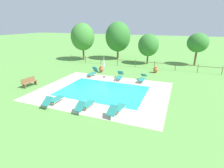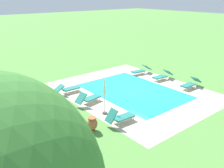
{
  "view_description": "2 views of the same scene",
  "coord_description": "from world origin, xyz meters",
  "px_view_note": "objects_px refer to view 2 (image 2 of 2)",
  "views": [
    {
      "loc": [
        6.41,
        -13.93,
        6.02
      ],
      "look_at": [
        0.74,
        0.5,
        0.6
      ],
      "focal_mm": 28.18,
      "sensor_mm": 36.0,
      "label": 1
    },
    {
      "loc": [
        -12.75,
        12.54,
        7.07
      ],
      "look_at": [
        1.17,
        1.14,
        0.52
      ],
      "focal_mm": 40.01,
      "sensor_mm": 36.0,
      "label": 2
    }
  ],
  "objects_px": {
    "sun_lounger_north_near_steps": "(120,117)",
    "sun_lounger_north_far": "(89,98)",
    "sun_lounger_south_near_corner": "(68,89)",
    "terracotta_urn_near_fence": "(92,124)",
    "sun_lounger_north_end": "(141,70)",
    "terracotta_urn_by_tree": "(8,98)",
    "sun_lounger_north_mid": "(162,76)",
    "sun_lounger_south_mid": "(191,84)",
    "patio_umbrella_closed_row_west": "(105,90)"
  },
  "relations": [
    {
      "from": "sun_lounger_north_near_steps",
      "to": "patio_umbrella_closed_row_west",
      "type": "distance_m",
      "value": 1.93
    },
    {
      "from": "sun_lounger_north_near_steps",
      "to": "patio_umbrella_closed_row_west",
      "type": "height_order",
      "value": "patio_umbrella_closed_row_west"
    },
    {
      "from": "sun_lounger_north_near_steps",
      "to": "sun_lounger_north_far",
      "type": "xyz_separation_m",
      "value": [
        3.45,
        -0.16,
        -0.02
      ]
    },
    {
      "from": "sun_lounger_north_mid",
      "to": "sun_lounger_north_far",
      "type": "bearing_deg",
      "value": 90.47
    },
    {
      "from": "patio_umbrella_closed_row_west",
      "to": "terracotta_urn_near_fence",
      "type": "relative_size",
      "value": 3.15
    },
    {
      "from": "sun_lounger_north_mid",
      "to": "sun_lounger_south_near_corner",
      "type": "height_order",
      "value": "sun_lounger_north_mid"
    },
    {
      "from": "sun_lounger_north_far",
      "to": "patio_umbrella_closed_row_west",
      "type": "height_order",
      "value": "patio_umbrella_closed_row_west"
    },
    {
      "from": "sun_lounger_north_far",
      "to": "sun_lounger_north_end",
      "type": "height_order",
      "value": "sun_lounger_north_far"
    },
    {
      "from": "terracotta_urn_near_fence",
      "to": "sun_lounger_north_near_steps",
      "type": "bearing_deg",
      "value": -100.23
    },
    {
      "from": "sun_lounger_north_mid",
      "to": "terracotta_urn_near_fence",
      "type": "distance_m",
      "value": 10.15
    },
    {
      "from": "sun_lounger_north_end",
      "to": "terracotta_urn_by_tree",
      "type": "distance_m",
      "value": 11.78
    },
    {
      "from": "sun_lounger_north_near_steps",
      "to": "terracotta_urn_by_tree",
      "type": "bearing_deg",
      "value": 31.11
    },
    {
      "from": "sun_lounger_north_far",
      "to": "sun_lounger_north_end",
      "type": "relative_size",
      "value": 0.98
    },
    {
      "from": "sun_lounger_north_near_steps",
      "to": "terracotta_urn_near_fence",
      "type": "relative_size",
      "value": 2.3
    },
    {
      "from": "sun_lounger_north_near_steps",
      "to": "sun_lounger_north_end",
      "type": "xyz_separation_m",
      "value": [
        5.85,
        -7.63,
        -0.03
      ]
    },
    {
      "from": "sun_lounger_north_mid",
      "to": "sun_lounger_south_mid",
      "type": "xyz_separation_m",
      "value": [
        -2.73,
        -0.16,
        0.0
      ]
    },
    {
      "from": "sun_lounger_north_far",
      "to": "terracotta_urn_near_fence",
      "type": "height_order",
      "value": "sun_lounger_north_far"
    },
    {
      "from": "sun_lounger_north_mid",
      "to": "terracotta_urn_near_fence",
      "type": "height_order",
      "value": "sun_lounger_north_mid"
    },
    {
      "from": "sun_lounger_north_mid",
      "to": "sun_lounger_north_end",
      "type": "height_order",
      "value": "sun_lounger_north_mid"
    },
    {
      "from": "sun_lounger_south_near_corner",
      "to": "terracotta_urn_near_fence",
      "type": "xyz_separation_m",
      "value": [
        -5.67,
        1.72,
        0.07
      ]
    },
    {
      "from": "sun_lounger_south_mid",
      "to": "terracotta_urn_near_fence",
      "type": "xyz_separation_m",
      "value": [
        -0.46,
        9.79,
        0.06
      ]
    },
    {
      "from": "sun_lounger_north_mid",
      "to": "sun_lounger_north_end",
      "type": "xyz_separation_m",
      "value": [
        2.34,
        0.26,
        -0.0
      ]
    },
    {
      "from": "sun_lounger_north_far",
      "to": "sun_lounger_north_mid",
      "type": "bearing_deg",
      "value": -89.53
    },
    {
      "from": "sun_lounger_north_near_steps",
      "to": "sun_lounger_south_near_corner",
      "type": "distance_m",
      "value": 5.98
    },
    {
      "from": "sun_lounger_north_far",
      "to": "sun_lounger_south_mid",
      "type": "xyz_separation_m",
      "value": [
        -2.67,
        -7.89,
        -0.01
      ]
    },
    {
      "from": "sun_lounger_north_near_steps",
      "to": "sun_lounger_north_mid",
      "type": "distance_m",
      "value": 8.64
    },
    {
      "from": "sun_lounger_north_near_steps",
      "to": "sun_lounger_south_near_corner",
      "type": "xyz_separation_m",
      "value": [
        5.98,
        0.02,
        -0.04
      ]
    },
    {
      "from": "terracotta_urn_near_fence",
      "to": "sun_lounger_south_near_corner",
      "type": "bearing_deg",
      "value": -16.9
    },
    {
      "from": "terracotta_urn_by_tree",
      "to": "sun_lounger_south_near_corner",
      "type": "bearing_deg",
      "value": -101.4
    },
    {
      "from": "sun_lounger_south_mid",
      "to": "sun_lounger_north_near_steps",
      "type": "bearing_deg",
      "value": 95.52
    },
    {
      "from": "sun_lounger_north_far",
      "to": "sun_lounger_south_mid",
      "type": "height_order",
      "value": "sun_lounger_north_far"
    },
    {
      "from": "sun_lounger_north_near_steps",
      "to": "sun_lounger_north_far",
      "type": "bearing_deg",
      "value": -2.63
    },
    {
      "from": "sun_lounger_north_mid",
      "to": "sun_lounger_south_near_corner",
      "type": "xyz_separation_m",
      "value": [
        2.47,
        7.91,
        -0.01
      ]
    },
    {
      "from": "sun_lounger_south_mid",
      "to": "terracotta_urn_near_fence",
      "type": "distance_m",
      "value": 9.8
    },
    {
      "from": "sun_lounger_north_far",
      "to": "terracotta_urn_by_tree",
      "type": "xyz_separation_m",
      "value": [
        3.36,
        4.27,
        0.04
      ]
    },
    {
      "from": "sun_lounger_north_far",
      "to": "sun_lounger_north_near_steps",
      "type": "bearing_deg",
      "value": 177.37
    },
    {
      "from": "sun_lounger_north_end",
      "to": "patio_umbrella_closed_row_west",
      "type": "xyz_separation_m",
      "value": [
        -4.35,
        7.59,
        1.24
      ]
    },
    {
      "from": "patio_umbrella_closed_row_west",
      "to": "terracotta_urn_by_tree",
      "type": "xyz_separation_m",
      "value": [
        5.3,
        4.15,
        -1.19
      ]
    },
    {
      "from": "sun_lounger_north_mid",
      "to": "terracotta_urn_by_tree",
      "type": "bearing_deg",
      "value": 74.64
    },
    {
      "from": "sun_lounger_north_mid",
      "to": "sun_lounger_north_far",
      "type": "distance_m",
      "value": 7.73
    },
    {
      "from": "sun_lounger_north_near_steps",
      "to": "sun_lounger_north_end",
      "type": "distance_m",
      "value": 9.62
    },
    {
      "from": "sun_lounger_north_near_steps",
      "to": "sun_lounger_south_near_corner",
      "type": "relative_size",
      "value": 0.9
    },
    {
      "from": "sun_lounger_north_end",
      "to": "sun_lounger_south_mid",
      "type": "relative_size",
      "value": 1.03
    },
    {
      "from": "sun_lounger_south_near_corner",
      "to": "sun_lounger_north_far",
      "type": "bearing_deg",
      "value": -175.99
    },
    {
      "from": "sun_lounger_north_end",
      "to": "terracotta_urn_near_fence",
      "type": "relative_size",
      "value": 2.58
    },
    {
      "from": "terracotta_urn_by_tree",
      "to": "sun_lounger_north_end",
      "type": "bearing_deg",
      "value": -94.65
    },
    {
      "from": "sun_lounger_south_near_corner",
      "to": "sun_lounger_south_mid",
      "type": "bearing_deg",
      "value": -122.8
    },
    {
      "from": "sun_lounger_north_near_steps",
      "to": "sun_lounger_south_mid",
      "type": "bearing_deg",
      "value": -84.48
    },
    {
      "from": "sun_lounger_north_mid",
      "to": "terracotta_urn_by_tree",
      "type": "relative_size",
      "value": 2.65
    },
    {
      "from": "terracotta_urn_near_fence",
      "to": "terracotta_urn_by_tree",
      "type": "height_order",
      "value": "terracotta_urn_near_fence"
    }
  ]
}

